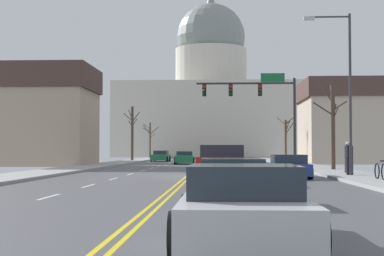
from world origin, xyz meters
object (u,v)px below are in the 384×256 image
(sedan_near_04, at_px, (231,181))
(sedan_near_05, at_px, (243,207))
(sedan_near_00, at_px, (220,160))
(pickup_truck_near_03, at_px, (222,167))
(street_lamp_right, at_px, (344,79))
(sedan_near_02, at_px, (288,167))
(bicycle_parked, at_px, (380,171))
(signal_gantry, at_px, (260,99))
(sedan_oncoming_00, at_px, (185,158))
(sedan_oncoming_01, at_px, (161,156))
(sedan_near_01, at_px, (222,163))
(pedestrian_00, at_px, (350,156))
(pedestrian_01, at_px, (348,155))

(sedan_near_04, height_order, sedan_near_05, sedan_near_05)
(sedan_near_00, relative_size, pickup_truck_near_03, 0.77)
(street_lamp_right, bearing_deg, sedan_near_00, 114.91)
(sedan_near_02, height_order, bicycle_parked, sedan_near_02)
(sedan_near_02, bearing_deg, signal_gantry, 90.65)
(sedan_near_02, relative_size, sedan_oncoming_00, 0.99)
(sedan_near_02, bearing_deg, street_lamp_right, 1.95)
(sedan_near_00, bearing_deg, sedan_oncoming_00, 104.89)
(sedan_near_02, relative_size, sedan_near_04, 0.94)
(pickup_truck_near_03, height_order, sedan_oncoming_00, pickup_truck_near_03)
(sedan_near_00, relative_size, sedan_near_05, 1.00)
(signal_gantry, xyz_separation_m, sedan_oncoming_01, (-10.07, 20.62, -4.86))
(signal_gantry, relative_size, sedan_oncoming_00, 1.76)
(sedan_near_00, relative_size, bicycle_parked, 2.49)
(sedan_near_01, relative_size, pedestrian_00, 2.62)
(street_lamp_right, relative_size, sedan_near_05, 1.85)
(sedan_near_04, bearing_deg, signal_gantry, 84.46)
(pedestrian_00, bearing_deg, street_lamp_right, -133.84)
(pedestrian_00, height_order, bicycle_parked, pedestrian_00)
(signal_gantry, xyz_separation_m, sedan_near_05, (-2.87, -36.88, -4.90))
(sedan_near_05, bearing_deg, bicycle_parked, 68.04)
(sedan_near_01, height_order, sedan_near_04, sedan_near_01)
(street_lamp_right, distance_m, sedan_near_04, 15.24)
(pickup_truck_near_03, distance_m, sedan_oncoming_00, 32.22)
(signal_gantry, height_order, sedan_near_04, signal_gantry)
(pickup_truck_near_03, relative_size, sedan_oncoming_00, 1.27)
(signal_gantry, distance_m, pickup_truck_near_03, 23.08)
(sedan_near_04, relative_size, pedestrian_01, 2.76)
(sedan_near_01, height_order, sedan_oncoming_00, sedan_oncoming_00)
(pedestrian_00, relative_size, bicycle_parked, 0.96)
(pedestrian_00, height_order, pedestrian_01, pedestrian_01)
(sedan_near_01, distance_m, pedestrian_00, 9.09)
(sedan_near_00, height_order, pickup_truck_near_03, pickup_truck_near_03)
(sedan_near_05, relative_size, bicycle_parked, 2.48)
(sedan_near_00, relative_size, sedan_oncoming_01, 0.95)
(street_lamp_right, relative_size, sedan_oncoming_00, 1.81)
(sedan_near_00, xyz_separation_m, sedan_oncoming_00, (-3.46, 12.99, -0.02))
(signal_gantry, distance_m, sedan_oncoming_01, 23.46)
(signal_gantry, bearing_deg, pedestrian_01, -74.45)
(street_lamp_right, relative_size, pickup_truck_near_03, 1.43)
(sedan_oncoming_01, bearing_deg, pickup_truck_near_03, -80.81)
(street_lamp_right, bearing_deg, sedan_oncoming_00, 110.13)
(signal_gantry, relative_size, pickup_truck_near_03, 1.39)
(street_lamp_right, bearing_deg, sedan_near_05, -106.30)
(pedestrian_01, bearing_deg, sedan_near_05, -106.14)
(sedan_near_00, height_order, sedan_near_04, sedan_near_00)
(street_lamp_right, height_order, sedan_near_01, street_lamp_right)
(sedan_oncoming_01, bearing_deg, street_lamp_right, -70.64)
(signal_gantry, distance_m, street_lamp_right, 16.96)
(sedan_near_01, xyz_separation_m, sedan_near_04, (0.18, -20.06, 0.00))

